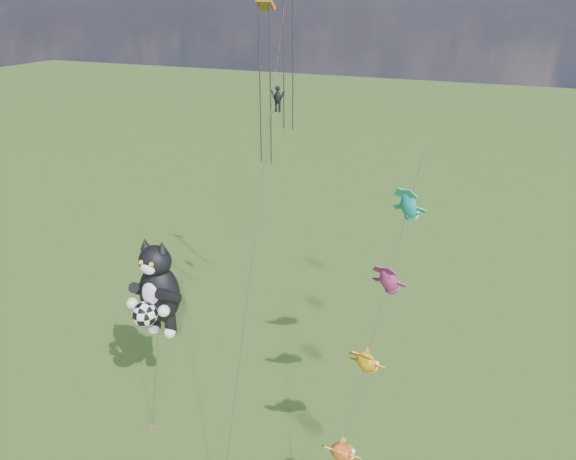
% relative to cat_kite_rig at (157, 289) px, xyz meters
% --- Properties ---
extents(ground, '(300.00, 300.00, 0.00)m').
position_rel_cat_kite_rig_xyz_m(ground, '(-2.85, -1.62, -7.79)').
color(ground, '#204010').
extents(cat_kite_rig, '(2.92, 4.36, 10.87)m').
position_rel_cat_kite_rig_xyz_m(cat_kite_rig, '(0.00, 0.00, 0.00)').
color(cat_kite_rig, brown).
rests_on(cat_kite_rig, ground).
extents(fish_windsock_rig, '(1.42, 15.95, 15.88)m').
position_rel_cat_kite_rig_xyz_m(fish_windsock_rig, '(13.03, -0.18, 1.12)').
color(fish_windsock_rig, brown).
rests_on(fish_windsock_rig, ground).
extents(parafoil_rig, '(4.22, 17.17, 25.28)m').
position_rel_cat_kite_rig_xyz_m(parafoil_rig, '(4.33, 7.49, 10.81)').
color(parafoil_rig, brown).
rests_on(parafoil_rig, ground).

